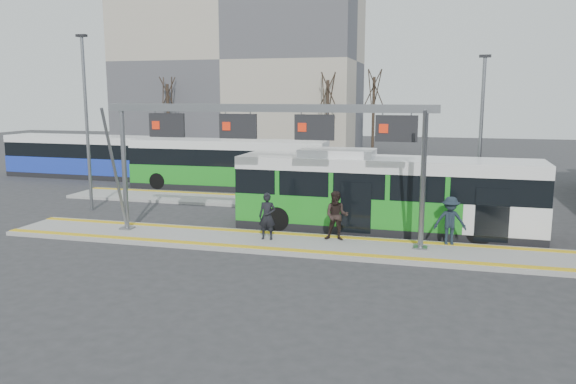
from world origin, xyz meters
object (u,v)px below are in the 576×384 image
hero_bus (385,194)px  passenger_a (267,216)px  passenger_b (337,216)px  gantry (266,132)px  passenger_c (450,221)px

hero_bus → passenger_a: size_ratio=6.89×
passenger_a → passenger_b: (2.61, 0.57, 0.05)m
hero_bus → passenger_a: hero_bus is taller
gantry → hero_bus: 5.89m
passenger_b → passenger_c: (4.21, 0.39, -0.04)m
gantry → passenger_a: (0.05, -0.11, -3.24)m
gantry → passenger_b: gantry is taller
gantry → passenger_c: size_ratio=7.12×
passenger_b → passenger_c: passenger_b is taller
hero_bus → passenger_c: size_ratio=6.87×
hero_bus → passenger_c: bearing=-38.8°
gantry → passenger_a: 3.24m
hero_bus → passenger_a: (-4.19, -3.16, -0.51)m
gantry → passenger_b: 4.18m
hero_bus → passenger_c: hero_bus is taller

